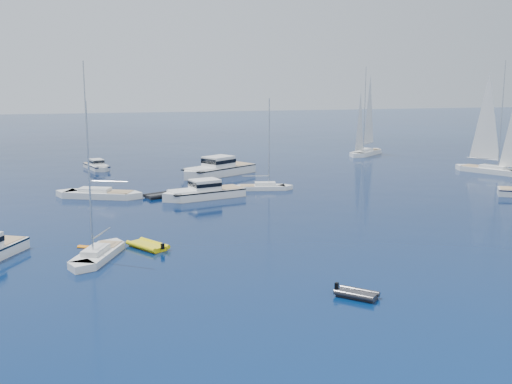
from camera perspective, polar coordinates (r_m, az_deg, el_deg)
ground at (r=44.16m, az=13.34°, el=-8.11°), size 400.00×400.00×0.00m
motor_cruiser_centre at (r=72.06m, az=-4.83°, el=-0.55°), size 10.99×6.01×2.76m
motor_cruiser_distant at (r=88.24m, az=-3.54°, el=1.54°), size 12.99×10.48×3.40m
motor_cruiser_horizon at (r=96.62m, az=-14.29°, el=2.03°), size 4.42×7.71×1.94m
sailboat_fore at (r=50.06m, az=-14.24°, el=-5.90°), size 5.28×8.76×12.57m
sailboat_centre at (r=77.08m, az=0.61°, el=0.23°), size 8.12×3.40×11.58m
sailboat_sails_r at (r=96.34m, az=20.56°, el=1.65°), size 8.32×11.13×16.52m
sailboat_far_l at (r=74.39m, az=-14.15°, el=-0.49°), size 11.21×6.81×16.10m
sailboat_sails_far at (r=112.22m, az=9.99°, el=3.37°), size 9.86×9.38×15.88m
tender_yellow at (r=52.11m, az=-9.83°, el=-5.06°), size 3.87×4.40×0.95m
tender_grey_near at (r=40.90m, az=9.17°, el=-9.48°), size 3.12×3.12×0.95m
tender_grey_far at (r=73.32m, az=-8.58°, el=-0.44°), size 4.76×3.83×0.95m
kayak_orange at (r=52.84m, az=-14.37°, el=-5.03°), size 3.10×2.14×0.30m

